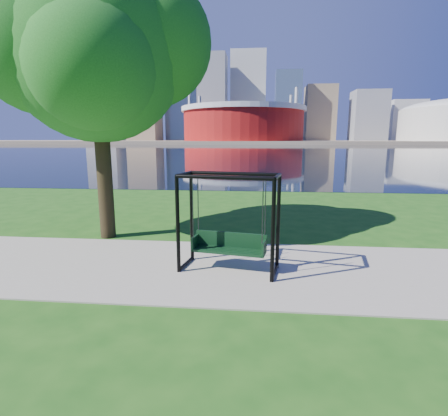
# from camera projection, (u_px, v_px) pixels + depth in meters

# --- Properties ---
(ground) EXTENTS (900.00, 900.00, 0.00)m
(ground) POSITION_uv_depth(u_px,v_px,m) (229.00, 262.00, 8.64)
(ground) COLOR #1E5114
(ground) RESTS_ON ground
(path) EXTENTS (120.00, 4.00, 0.03)m
(path) POSITION_uv_depth(u_px,v_px,m) (227.00, 268.00, 8.15)
(path) COLOR #9E937F
(path) RESTS_ON ground
(river) EXTENTS (900.00, 180.00, 0.02)m
(river) POSITION_uv_depth(u_px,v_px,m) (256.00, 149.00, 108.24)
(river) COLOR black
(river) RESTS_ON ground
(far_bank) EXTENTS (900.00, 228.00, 2.00)m
(far_bank) POSITION_uv_depth(u_px,v_px,m) (258.00, 142.00, 307.25)
(far_bank) COLOR #937F60
(far_bank) RESTS_ON ground
(stadium) EXTENTS (83.00, 83.00, 32.00)m
(stadium) POSITION_uv_depth(u_px,v_px,m) (243.00, 122.00, 236.32)
(stadium) COLOR maroon
(stadium) RESTS_ON far_bank
(skyline) EXTENTS (392.00, 66.00, 96.50)m
(skyline) POSITION_uv_depth(u_px,v_px,m) (254.00, 102.00, 314.00)
(skyline) COLOR gray
(skyline) RESTS_ON far_bank
(swing) EXTENTS (2.32, 1.32, 2.24)m
(swing) POSITION_uv_depth(u_px,v_px,m) (229.00, 225.00, 7.87)
(swing) COLOR black
(swing) RESTS_ON ground
(park_tree) EXTENTS (6.37, 5.75, 7.91)m
(park_tree) POSITION_uv_depth(u_px,v_px,m) (95.00, 49.00, 9.85)
(park_tree) COLOR black
(park_tree) RESTS_ON ground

